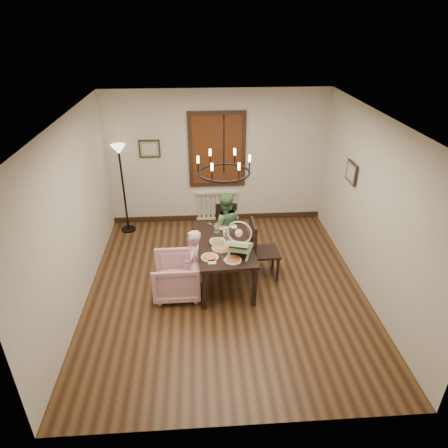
{
  "coord_description": "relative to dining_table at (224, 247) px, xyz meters",
  "views": [
    {
      "loc": [
        -0.4,
        -5.34,
        4.08
      ],
      "look_at": [
        -0.01,
        0.31,
        1.05
      ],
      "focal_mm": 32.0,
      "sensor_mm": 36.0,
      "label": 1
    }
  ],
  "objects": [
    {
      "name": "floor_lamp",
      "position": [
        -1.89,
        1.89,
        0.24
      ],
      "size": [
        0.3,
        0.3,
        1.8
      ],
      "primitive_type": null,
      "color": "black",
      "rests_on": "room_shell"
    },
    {
      "name": "radiator",
      "position": [
        0.01,
        2.22,
        -0.31
      ],
      "size": [
        0.92,
        0.12,
        0.62
      ],
      "primitive_type": null,
      "color": "silver",
      "rests_on": "room_shell"
    },
    {
      "name": "elderly_woman",
      "position": [
        -0.51,
        -0.41,
        -0.16
      ],
      "size": [
        0.29,
        0.39,
        0.98
      ],
      "primitive_type": "imported",
      "rotation": [
        0.0,
        0.0,
        -1.72
      ],
      "color": "#DC9BB6",
      "rests_on": "room_shell"
    },
    {
      "name": "picture_right",
      "position": [
        2.22,
        0.64,
        0.99
      ],
      "size": [
        0.03,
        0.42,
        0.36
      ],
      "primitive_type": "cube",
      "rotation": [
        0.0,
        0.0,
        1.57
      ],
      "color": "black",
      "rests_on": "room_shell"
    },
    {
      "name": "window_blinds",
      "position": [
        0.01,
        2.2,
        0.94
      ],
      "size": [
        1.0,
        0.03,
        1.4
      ],
      "primitive_type": "cube",
      "color": "#5D2712",
      "rests_on": "room_shell"
    },
    {
      "name": "seated_man",
      "position": [
        0.06,
        0.7,
        -0.12
      ],
      "size": [
        0.55,
        0.44,
        1.08
      ],
      "primitive_type": "imported",
      "rotation": [
        0.0,
        0.0,
        3.21
      ],
      "color": "#4B7948",
      "rests_on": "room_shell"
    },
    {
      "name": "salad_bowl",
      "position": [
        -0.11,
        -0.06,
        0.12
      ],
      "size": [
        0.3,
        0.3,
        0.07
      ],
      "primitive_type": "imported",
      "color": "white",
      "rests_on": "dining_table"
    },
    {
      "name": "drinking_glass",
      "position": [
        0.05,
        -0.09,
        0.16
      ],
      "size": [
        0.07,
        0.07,
        0.15
      ],
      "primitive_type": "cylinder",
      "color": "silver",
      "rests_on": "dining_table"
    },
    {
      "name": "picture_back",
      "position": [
        -1.34,
        2.21,
        0.99
      ],
      "size": [
        0.42,
        0.03,
        0.36
      ],
      "primitive_type": "cube",
      "color": "black",
      "rests_on": "room_shell"
    },
    {
      "name": "baby_bouncer",
      "position": [
        0.22,
        -0.35,
        0.27
      ],
      "size": [
        0.57,
        0.67,
        0.37
      ],
      "primitive_type": null,
      "rotation": [
        0.0,
        0.0,
        -0.31
      ],
      "color": "#A1C98B",
      "rests_on": "dining_table"
    },
    {
      "name": "chair_right",
      "position": [
        0.71,
        0.08,
        -0.13
      ],
      "size": [
        0.48,
        0.48,
        1.06
      ],
      "primitive_type": null,
      "rotation": [
        0.0,
        0.0,
        1.61
      ],
      "color": "black",
      "rests_on": "room_shell"
    },
    {
      "name": "pizza_platter",
      "position": [
        -0.05,
        -0.17,
        0.1
      ],
      "size": [
        0.33,
        0.33,
        0.04
      ],
      "primitive_type": "cylinder",
      "color": "tan",
      "rests_on": "dining_table"
    },
    {
      "name": "chandelier",
      "position": [
        0.0,
        0.0,
        1.29
      ],
      "size": [
        0.8,
        0.8,
        0.04
      ],
      "primitive_type": "torus",
      "color": "black",
      "rests_on": "room_shell"
    },
    {
      "name": "chair_far",
      "position": [
        0.13,
        0.93,
        -0.2
      ],
      "size": [
        0.42,
        0.42,
        0.91
      ],
      "primitive_type": null,
      "rotation": [
        0.0,
        0.0,
        0.04
      ],
      "color": "black",
      "rests_on": "room_shell"
    },
    {
      "name": "armchair",
      "position": [
        -0.78,
        -0.34,
        -0.31
      ],
      "size": [
        0.76,
        0.74,
        0.68
      ],
      "primitive_type": "imported",
      "rotation": [
        0.0,
        0.0,
        -1.56
      ],
      "color": "beige",
      "rests_on": "room_shell"
    },
    {
      "name": "dining_table",
      "position": [
        0.0,
        0.0,
        0.0
      ],
      "size": [
        0.96,
        1.62,
        0.74
      ],
      "rotation": [
        0.0,
        0.0,
        0.05
      ],
      "color": "black",
      "rests_on": "room_shell"
    },
    {
      "name": "room_shell",
      "position": [
        0.01,
        0.11,
        0.74
      ],
      "size": [
        4.51,
        5.0,
        2.81
      ],
      "color": "#53391C",
      "rests_on": "ground"
    }
  ]
}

